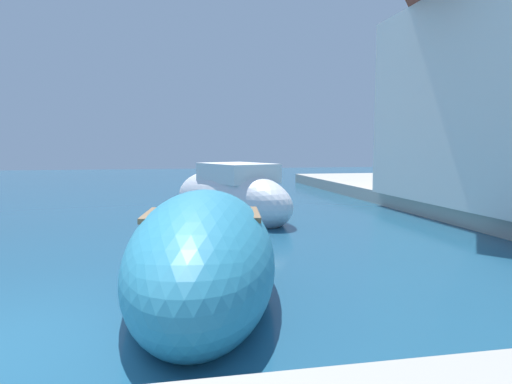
# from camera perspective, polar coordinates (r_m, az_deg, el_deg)

# --- Properties ---
(quay_promenade) EXTENTS (44.00, 32.00, 0.50)m
(quay_promenade) POSITION_cam_1_polar(r_m,az_deg,el_deg) (5.79, 12.74, -14.25)
(quay_promenade) COLOR #ADA89E
(quay_promenade) RESTS_ON ground
(moored_boat_2) EXTENTS (3.01, 6.42, 1.94)m
(moored_boat_2) POSITION_cam_1_polar(r_m,az_deg,el_deg) (7.36, -6.44, -7.50)
(moored_boat_2) COLOR teal
(moored_boat_2) RESTS_ON ground
(moored_boat_5) EXTENTS (4.17, 6.09, 2.12)m
(moored_boat_5) POSITION_cam_1_polar(r_m,az_deg,el_deg) (14.51, -3.13, -0.72)
(moored_boat_5) COLOR white
(moored_boat_5) RESTS_ON ground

